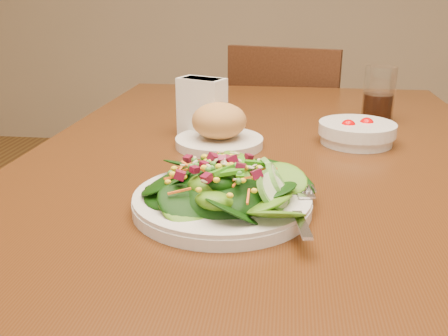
{
  "coord_description": "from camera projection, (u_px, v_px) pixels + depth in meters",
  "views": [
    {
      "loc": [
        0.03,
        -0.86,
        1.04
      ],
      "look_at": [
        -0.06,
        -0.22,
        0.8
      ],
      "focal_mm": 40.0,
      "sensor_mm": 36.0,
      "label": 1
    }
  ],
  "objects": [
    {
      "name": "chair_far",
      "position": [
        288.0,
        155.0,
        1.85
      ],
      "size": [
        0.49,
        0.49,
        0.86
      ],
      "rotation": [
        0.0,
        0.0,
        2.87
      ],
      "color": "#412312",
      "rests_on": "ground_plane"
    },
    {
      "name": "salad_plate",
      "position": [
        229.0,
        192.0,
        0.68
      ],
      "size": [
        0.25,
        0.25,
        0.07
      ],
      "rotation": [
        0.0,
        0.0,
        -0.27
      ],
      "color": "silver",
      "rests_on": "dining_table"
    },
    {
      "name": "bread_plate",
      "position": [
        219.0,
        129.0,
        0.95
      ],
      "size": [
        0.17,
        0.17,
        0.09
      ],
      "color": "silver",
      "rests_on": "dining_table"
    },
    {
      "name": "dining_table",
      "position": [
        268.0,
        207.0,
        0.94
      ],
      "size": [
        0.9,
        1.4,
        0.75
      ],
      "color": "#452510",
      "rests_on": "ground_plane"
    },
    {
      "name": "drinking_glass",
      "position": [
        378.0,
        98.0,
        1.14
      ],
      "size": [
        0.07,
        0.07,
        0.12
      ],
      "color": "silver",
      "rests_on": "dining_table"
    },
    {
      "name": "napkin_holder",
      "position": [
        202.0,
        106.0,
        1.01
      ],
      "size": [
        0.1,
        0.08,
        0.12
      ],
      "rotation": [
        0.0,
        0.0,
        -0.41
      ],
      "color": "white",
      "rests_on": "dining_table"
    },
    {
      "name": "tomato_bowl",
      "position": [
        357.0,
        133.0,
        0.98
      ],
      "size": [
        0.15,
        0.15,
        0.05
      ],
      "color": "silver",
      "rests_on": "dining_table"
    }
  ]
}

